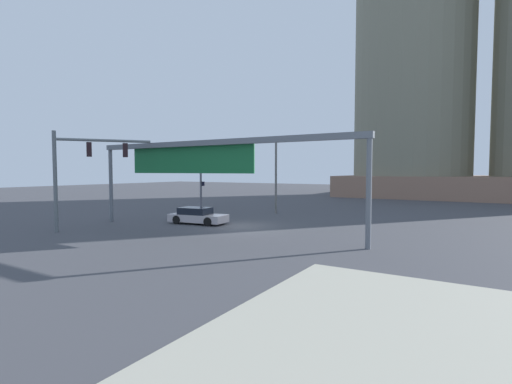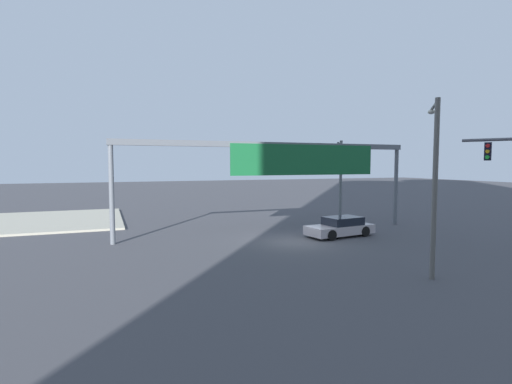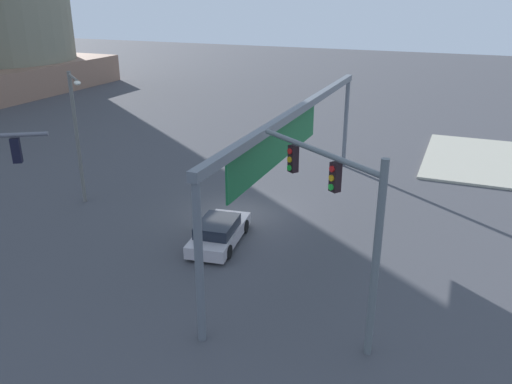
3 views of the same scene
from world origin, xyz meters
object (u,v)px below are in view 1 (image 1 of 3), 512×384
object	(u,v)px
traffic_signal_opposite_side	(81,163)
sedan_car_approaching	(197,216)
traffic_signal_near_corner	(199,168)
streetlamp_curved_arm	(272,168)

from	to	relation	value
traffic_signal_opposite_side	sedan_car_approaching	size ratio (longest dim) A/B	1.44
traffic_signal_opposite_side	sedan_car_approaching	distance (m)	8.73
traffic_signal_near_corner	sedan_car_approaching	distance (m)	10.55
traffic_signal_near_corner	traffic_signal_opposite_side	xyz separation A→B (m)	(1.97, -14.26, 0.24)
traffic_signal_near_corner	streetlamp_curved_arm	distance (m)	7.86
traffic_signal_near_corner	traffic_signal_opposite_side	size ratio (longest dim) A/B	0.98
traffic_signal_opposite_side	streetlamp_curved_arm	size ratio (longest dim) A/B	0.92
traffic_signal_opposite_side	streetlamp_curved_arm	world-z (taller)	streetlamp_curved_arm
streetlamp_curved_arm	sedan_car_approaching	xyz separation A→B (m)	(-1.56, -8.78, -3.60)
traffic_signal_near_corner	streetlamp_curved_arm	xyz separation A→B (m)	(7.79, 1.08, -0.02)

